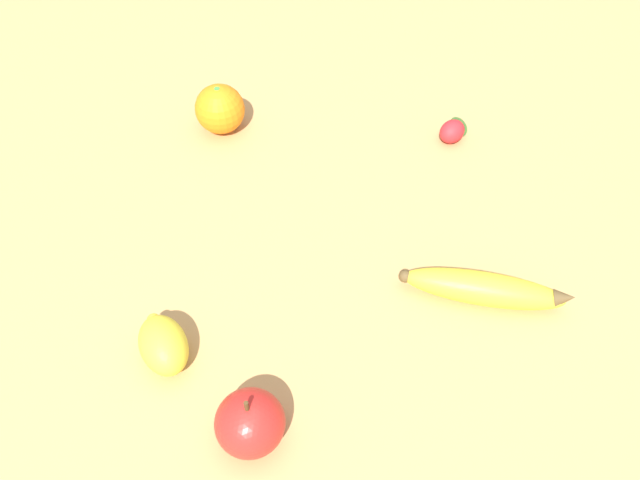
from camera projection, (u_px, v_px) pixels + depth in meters
ground_plane at (346, 254)px, 0.76m from camera, size 3.00×3.00×0.00m
banana at (485, 289)px, 0.71m from camera, size 0.04×0.20×0.04m
orange at (220, 109)px, 0.89m from camera, size 0.07×0.07×0.07m
strawberry at (453, 130)px, 0.89m from camera, size 0.05×0.05×0.03m
apple at (250, 423)px, 0.59m from camera, size 0.07×0.07×0.07m
lemon at (163, 345)px, 0.66m from camera, size 0.09×0.08×0.05m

